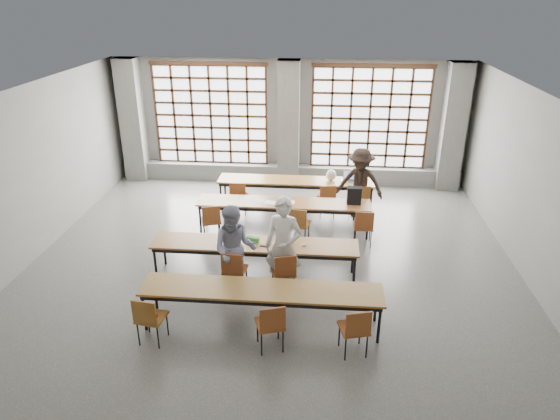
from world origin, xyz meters
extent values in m
plane|color=#4E4E4B|center=(0.00, 0.00, 0.00)|extent=(11.00, 11.00, 0.00)
plane|color=silver|center=(0.00, 0.00, 3.50)|extent=(11.00, 11.00, 0.00)
plane|color=slate|center=(0.00, 5.50, 1.75)|extent=(10.00, 0.00, 10.00)
plane|color=slate|center=(-5.00, 0.00, 1.75)|extent=(0.00, 11.00, 11.00)
plane|color=slate|center=(5.00, 0.00, 1.75)|extent=(0.00, 11.00, 11.00)
cube|color=#5C5D5A|center=(-4.50, 5.22, 1.75)|extent=(0.60, 0.55, 3.50)
cube|color=#5C5D5A|center=(0.00, 5.22, 1.75)|extent=(0.60, 0.55, 3.50)
cube|color=#5C5D5A|center=(4.50, 5.22, 1.75)|extent=(0.60, 0.55, 3.50)
cube|color=white|center=(-2.25, 5.48, 1.90)|extent=(3.20, 0.02, 2.80)
cube|color=black|center=(-2.25, 5.40, 1.90)|extent=(3.20, 0.05, 2.80)
cube|color=black|center=(-2.25, 5.40, 0.45)|extent=(3.32, 0.07, 0.10)
cube|color=black|center=(-2.25, 5.40, 3.35)|extent=(3.32, 0.07, 0.10)
cube|color=white|center=(2.25, 5.48, 1.90)|extent=(3.20, 0.02, 2.80)
cube|color=black|center=(2.25, 5.40, 1.90)|extent=(3.20, 0.05, 2.80)
cube|color=black|center=(2.25, 5.40, 0.45)|extent=(3.32, 0.07, 0.10)
cube|color=black|center=(2.25, 5.40, 3.35)|extent=(3.32, 0.07, 0.10)
cube|color=#5C5D5A|center=(0.00, 5.30, 0.25)|extent=(9.80, 0.35, 0.50)
cube|color=brown|center=(0.31, 3.53, 0.71)|extent=(4.00, 0.70, 0.04)
cube|color=black|center=(0.31, 3.53, 0.65)|extent=(3.90, 0.64, 0.08)
cylinder|color=black|center=(-1.61, 3.24, 0.34)|extent=(0.05, 0.05, 0.69)
cylinder|color=black|center=(-1.61, 3.82, 0.34)|extent=(0.05, 0.05, 0.69)
cylinder|color=black|center=(2.23, 3.24, 0.34)|extent=(0.05, 0.05, 0.69)
cylinder|color=black|center=(2.23, 3.82, 0.34)|extent=(0.05, 0.05, 0.69)
cube|color=brown|center=(0.12, 2.06, 0.71)|extent=(4.00, 0.70, 0.04)
cube|color=black|center=(0.12, 2.06, 0.65)|extent=(3.90, 0.64, 0.08)
cylinder|color=black|center=(-1.80, 1.77, 0.34)|extent=(0.05, 0.05, 0.69)
cylinder|color=black|center=(-1.80, 2.35, 0.34)|extent=(0.05, 0.05, 0.69)
cylinder|color=black|center=(2.04, 1.77, 0.34)|extent=(0.05, 0.05, 0.69)
cylinder|color=black|center=(2.04, 2.35, 0.34)|extent=(0.05, 0.05, 0.69)
cube|color=brown|center=(-0.28, -0.01, 0.71)|extent=(4.00, 0.70, 0.04)
cube|color=black|center=(-0.28, -0.01, 0.65)|extent=(3.90, 0.64, 0.08)
cylinder|color=black|center=(-2.20, -0.30, 0.34)|extent=(0.05, 0.05, 0.69)
cylinder|color=black|center=(-2.20, 0.28, 0.34)|extent=(0.05, 0.05, 0.69)
cylinder|color=black|center=(1.64, -0.30, 0.34)|extent=(0.05, 0.05, 0.69)
cylinder|color=black|center=(1.64, 0.28, 0.34)|extent=(0.05, 0.05, 0.69)
cube|color=brown|center=(0.04, -1.58, 0.71)|extent=(4.00, 0.70, 0.04)
cube|color=black|center=(0.04, -1.58, 0.65)|extent=(3.90, 0.64, 0.08)
cylinder|color=black|center=(-1.88, -1.87, 0.34)|extent=(0.05, 0.05, 0.69)
cylinder|color=black|center=(-1.88, -1.29, 0.34)|extent=(0.05, 0.05, 0.69)
cylinder|color=black|center=(1.96, -1.87, 0.34)|extent=(0.05, 0.05, 0.69)
cylinder|color=black|center=(1.96, -1.29, 0.34)|extent=(0.05, 0.05, 0.69)
cube|color=brown|center=(-1.09, 2.98, 0.45)|extent=(0.43, 0.43, 0.04)
cube|color=brown|center=(-1.08, 2.78, 0.68)|extent=(0.40, 0.04, 0.40)
cylinder|color=black|center=(-1.09, 2.98, 0.23)|extent=(0.02, 0.02, 0.45)
cube|color=brown|center=(1.11, 2.98, 0.45)|extent=(0.48, 0.48, 0.04)
cube|color=brown|center=(1.14, 2.78, 0.68)|extent=(0.40, 0.09, 0.40)
cylinder|color=black|center=(1.11, 2.98, 0.23)|extent=(0.02, 0.02, 0.45)
cube|color=brown|center=(1.91, 2.98, 0.45)|extent=(0.52, 0.52, 0.04)
cube|color=brown|center=(1.97, 2.79, 0.68)|extent=(0.39, 0.14, 0.40)
cylinder|color=black|center=(1.91, 2.98, 0.23)|extent=(0.02, 0.02, 0.45)
cube|color=brown|center=(-1.48, 1.51, 0.45)|extent=(0.52, 0.52, 0.04)
cube|color=brown|center=(-1.42, 1.32, 0.68)|extent=(0.39, 0.14, 0.40)
cylinder|color=black|center=(-1.48, 1.51, 0.23)|extent=(0.02, 0.02, 0.45)
cube|color=brown|center=(0.52, 1.51, 0.45)|extent=(0.50, 0.50, 0.04)
cube|color=brown|center=(0.48, 1.31, 0.68)|extent=(0.40, 0.11, 0.40)
cylinder|color=black|center=(0.52, 1.51, 0.23)|extent=(0.02, 0.02, 0.45)
cube|color=maroon|center=(1.92, 1.51, 0.45)|extent=(0.42, 0.42, 0.04)
cube|color=maroon|center=(1.92, 1.31, 0.68)|extent=(0.40, 0.03, 0.40)
cylinder|color=black|center=(1.92, 1.51, 0.23)|extent=(0.02, 0.02, 0.45)
cube|color=brown|center=(-0.58, -0.56, 0.45)|extent=(0.46, 0.46, 0.04)
cube|color=brown|center=(-0.60, -0.76, 0.68)|extent=(0.40, 0.07, 0.40)
cylinder|color=black|center=(-0.58, -0.56, 0.23)|extent=(0.02, 0.02, 0.45)
cube|color=brown|center=(0.32, -0.56, 0.45)|extent=(0.52, 0.52, 0.04)
cube|color=brown|center=(0.38, -0.75, 0.68)|extent=(0.39, 0.14, 0.40)
cylinder|color=black|center=(0.32, -0.56, 0.23)|extent=(0.02, 0.02, 0.45)
cube|color=brown|center=(-1.66, -2.13, 0.45)|extent=(0.48, 0.48, 0.04)
cube|color=brown|center=(-1.69, -2.33, 0.68)|extent=(0.40, 0.09, 0.40)
cylinder|color=black|center=(-1.66, -2.13, 0.23)|extent=(0.02, 0.02, 0.45)
cube|color=brown|center=(0.24, -2.13, 0.45)|extent=(0.53, 0.53, 0.04)
cube|color=brown|center=(0.31, -2.32, 0.68)|extent=(0.39, 0.15, 0.40)
cylinder|color=black|center=(0.24, -2.13, 0.23)|extent=(0.02, 0.02, 0.45)
cube|color=brown|center=(1.54, -2.13, 0.45)|extent=(0.51, 0.51, 0.04)
cube|color=brown|center=(1.60, -2.33, 0.68)|extent=(0.39, 0.13, 0.40)
cylinder|color=black|center=(1.54, -2.13, 0.23)|extent=(0.02, 0.02, 0.45)
imported|color=silver|center=(0.32, -0.51, 0.96)|extent=(0.78, 0.60, 1.91)
imported|color=navy|center=(-0.58, -0.51, 0.85)|extent=(0.86, 0.68, 1.70)
imported|color=black|center=(1.91, 3.03, 0.88)|extent=(1.27, 0.93, 1.76)
cube|color=#ACACB1|center=(0.27, 0.04, 0.74)|extent=(0.42, 0.35, 0.02)
cube|color=black|center=(0.27, 0.03, 0.75)|extent=(0.34, 0.25, 0.00)
cube|color=#ACACB1|center=(0.31, 0.17, 0.86)|extent=(0.36, 0.16, 0.26)
cube|color=#81ABDF|center=(0.31, 0.16, 0.83)|extent=(0.31, 0.13, 0.21)
cube|color=silver|center=(1.66, 3.58, 0.74)|extent=(0.42, 0.35, 0.02)
cube|color=black|center=(1.66, 3.57, 0.75)|extent=(0.34, 0.26, 0.00)
cube|color=silver|center=(1.70, 3.71, 0.86)|extent=(0.36, 0.17, 0.26)
cube|color=#82AAE1|center=(1.70, 3.70, 0.83)|extent=(0.31, 0.14, 0.21)
ellipsoid|color=silver|center=(0.67, -0.03, 0.75)|extent=(0.10, 0.07, 0.04)
cube|color=green|center=(-0.33, 0.07, 0.78)|extent=(0.27, 0.16, 0.09)
cube|color=black|center=(-0.10, -0.11, 0.74)|extent=(0.14, 0.08, 0.01)
cube|color=white|center=(-0.48, 2.11, 0.73)|extent=(0.34, 0.28, 0.00)
cube|color=white|center=(-0.18, 2.01, 0.73)|extent=(0.34, 0.27, 0.00)
cube|color=white|center=(0.22, 2.06, 0.73)|extent=(0.31, 0.22, 0.00)
cube|color=black|center=(1.72, 2.11, 0.93)|extent=(0.32, 0.21, 0.40)
ellipsoid|color=white|center=(1.21, 3.58, 0.87)|extent=(0.29, 0.24, 0.29)
cube|color=#A92C14|center=(-1.66, -2.13, 0.50)|extent=(0.22, 0.15, 0.06)
camera|label=1|loc=(0.96, -8.48, 5.26)|focal=32.00mm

